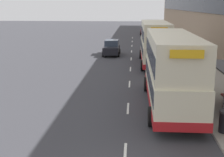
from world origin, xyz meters
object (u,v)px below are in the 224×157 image
at_px(pedestrian_1, 208,94).
at_px(double_decker_bus_near, 171,69).
at_px(double_decker_bus_ahead, 155,42).
at_px(car_1, 112,48).
at_px(car_0, 145,31).

bearing_deg(pedestrian_1, double_decker_bus_near, 162.06).
relative_size(double_decker_bus_ahead, pedestrian_1, 5.93).
xyz_separation_m(car_1, pedestrian_1, (6.93, -20.10, 0.13)).
height_order(double_decker_bus_near, pedestrian_1, double_decker_bus_near).
distance_m(double_decker_bus_ahead, car_0, 32.43).
bearing_deg(double_decker_bus_near, car_1, 104.05).
distance_m(car_0, pedestrian_1, 46.67).
height_order(double_decker_bus_near, car_0, double_decker_bus_near).
height_order(double_decker_bus_ahead, car_1, double_decker_bus_ahead).
bearing_deg(car_1, car_0, -100.53).
bearing_deg(pedestrian_1, car_1, 109.01).
relative_size(double_decker_bus_ahead, car_0, 2.30).
relative_size(car_1, pedestrian_1, 2.54).
xyz_separation_m(car_0, pedestrian_1, (2.00, -46.63, 0.16)).
distance_m(double_decker_bus_near, car_0, 45.98).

